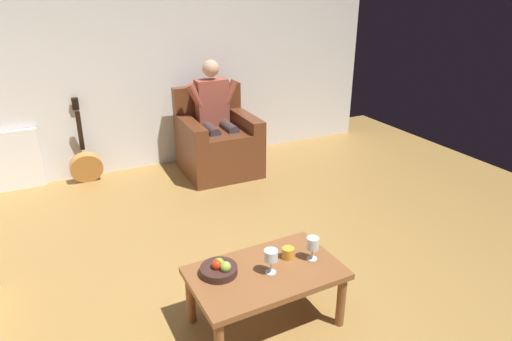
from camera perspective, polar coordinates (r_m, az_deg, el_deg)
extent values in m
plane|color=olive|center=(3.16, 2.54, -18.90)|extent=(7.56, 7.56, 0.00)
cube|color=silver|center=(5.41, -14.04, 14.09)|extent=(5.97, 0.06, 2.67)
cube|color=#5C301A|center=(5.31, -4.74, 2.04)|extent=(0.85, 0.85, 0.44)
cube|color=#5C301A|center=(5.17, -4.60, 4.61)|extent=(0.53, 0.72, 0.10)
cube|color=#5C301A|center=(5.32, -1.42, 6.02)|extent=(0.17, 0.84, 0.24)
cube|color=#5C301A|center=(5.10, -8.44, 5.00)|extent=(0.17, 0.84, 0.24)
cube|color=#5C301A|center=(5.48, -6.25, 8.06)|extent=(0.84, 0.13, 0.55)
cube|color=brown|center=(5.30, -5.68, 8.67)|extent=(0.38, 0.19, 0.54)
sphere|color=tan|center=(5.21, -5.85, 12.93)|extent=(0.19, 0.19, 0.19)
cylinder|color=#3E2E2E|center=(5.22, -3.64, 5.57)|extent=(0.14, 0.41, 0.13)
cylinder|color=#3E2E2E|center=(5.13, -2.70, 1.94)|extent=(0.12, 0.12, 0.54)
cylinder|color=brown|center=(5.30, -3.31, 10.08)|extent=(0.20, 0.09, 0.29)
cylinder|color=#3E2E2E|center=(5.15, -5.95, 5.23)|extent=(0.14, 0.41, 0.13)
cylinder|color=#3E2E2E|center=(5.06, -5.03, 1.55)|extent=(0.12, 0.12, 0.54)
cylinder|color=brown|center=(5.16, -7.83, 9.55)|extent=(0.20, 0.09, 0.29)
cube|color=brown|center=(2.91, 1.25, -13.05)|extent=(0.98, 0.61, 0.04)
cylinder|color=brown|center=(3.08, 10.87, -16.15)|extent=(0.06, 0.06, 0.38)
cylinder|color=brown|center=(3.39, 5.78, -11.71)|extent=(0.06, 0.06, 0.38)
cylinder|color=brown|center=(3.08, -8.41, -15.88)|extent=(0.06, 0.06, 0.38)
cylinder|color=#BA7A39|center=(5.39, -20.96, 0.39)|extent=(0.36, 0.17, 0.37)
cylinder|color=black|center=(5.33, -20.93, 0.40)|extent=(0.10, 0.02, 0.10)
cube|color=black|center=(5.34, -21.69, 4.77)|extent=(0.05, 0.13, 0.48)
cube|color=black|center=(5.32, -22.22, 7.95)|extent=(0.07, 0.06, 0.14)
cube|color=white|center=(5.47, -29.19, 1.01)|extent=(0.66, 0.06, 0.67)
cylinder|color=silver|center=(2.88, 1.85, -12.88)|extent=(0.07, 0.07, 0.01)
cylinder|color=silver|center=(2.86, 1.86, -12.11)|extent=(0.01, 0.01, 0.09)
cylinder|color=silver|center=(2.81, 1.88, -10.78)|extent=(0.09, 0.09, 0.07)
cylinder|color=#590C19|center=(2.82, 1.88, -11.11)|extent=(0.08, 0.08, 0.03)
cylinder|color=silver|center=(3.03, 7.19, -11.17)|extent=(0.07, 0.07, 0.01)
cylinder|color=silver|center=(3.00, 7.23, -10.52)|extent=(0.01, 0.01, 0.08)
cylinder|color=silver|center=(2.96, 7.30, -9.25)|extent=(0.08, 0.08, 0.08)
cylinder|color=#590C19|center=(2.97, 7.28, -9.62)|extent=(0.07, 0.07, 0.03)
cylinder|color=#38211C|center=(2.87, -4.81, -12.65)|extent=(0.24, 0.24, 0.05)
sphere|color=red|center=(2.84, -5.03, -11.97)|extent=(0.07, 0.07, 0.07)
sphere|color=#86A53C|center=(2.81, -3.92, -12.25)|extent=(0.07, 0.07, 0.07)
sphere|color=#7AA629|center=(2.85, -4.80, -11.81)|extent=(0.07, 0.07, 0.07)
cylinder|color=gold|center=(3.00, 4.14, -10.52)|extent=(0.08, 0.08, 0.07)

